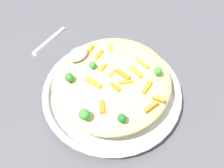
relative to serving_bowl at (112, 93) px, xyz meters
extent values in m
plane|color=#4C4C51|center=(0.00, 0.00, -0.02)|extent=(2.40, 2.40, 0.00)
cylinder|color=silver|center=(0.00, 0.00, -0.01)|extent=(0.33, 0.33, 0.02)
torus|color=silver|center=(0.00, 0.00, 0.01)|extent=(0.36, 0.36, 0.02)
torus|color=black|center=(0.00, 0.00, 0.01)|extent=(0.35, 0.35, 0.00)
ellipsoid|color=#D1BA7A|center=(0.00, 0.00, 0.05)|extent=(0.30, 0.29, 0.07)
cube|color=orange|center=(-0.02, 0.08, 0.08)|extent=(0.04, 0.01, 0.01)
cube|color=orange|center=(-0.06, -0.06, 0.08)|extent=(0.02, 0.02, 0.01)
cube|color=orange|center=(0.00, 0.00, 0.08)|extent=(0.02, 0.01, 0.01)
cube|color=orange|center=(0.00, 0.04, 0.08)|extent=(0.03, 0.03, 0.01)
cube|color=orange|center=(0.00, -0.03, 0.08)|extent=(0.03, 0.01, 0.01)
cube|color=orange|center=(0.05, -0.02, 0.08)|extent=(0.01, 0.04, 0.01)
cube|color=orange|center=(0.08, 0.04, 0.08)|extent=(0.03, 0.03, 0.01)
cube|color=orange|center=(-0.01, 0.02, 0.09)|extent=(0.01, 0.04, 0.01)
cube|color=orange|center=(-0.07, 0.03, 0.08)|extent=(0.01, 0.04, 0.01)
cube|color=orange|center=(-0.03, -0.07, 0.08)|extent=(0.03, 0.01, 0.01)
cube|color=orange|center=(-0.02, -0.09, 0.08)|extent=(0.04, 0.02, 0.01)
cube|color=orange|center=(0.03, 0.03, 0.08)|extent=(0.01, 0.03, 0.01)
cube|color=orange|center=(0.01, -0.10, 0.08)|extent=(0.03, 0.02, 0.01)
cube|color=orange|center=(-0.04, 0.04, 0.08)|extent=(0.02, 0.04, 0.01)
cube|color=orange|center=(-0.02, 0.12, 0.08)|extent=(0.02, 0.03, 0.01)
cube|color=orange|center=(0.01, 0.12, 0.08)|extent=(0.04, 0.02, 0.01)
cylinder|color=#377928|center=(0.13, 0.03, 0.08)|extent=(0.01, 0.01, 0.01)
sphere|color=#3D8E33|center=(0.13, 0.03, 0.09)|extent=(0.02, 0.02, 0.02)
cylinder|color=#377928|center=(-0.07, 0.08, 0.08)|extent=(0.01, 0.01, 0.01)
sphere|color=#3D8E33|center=(-0.07, 0.08, 0.09)|extent=(0.02, 0.02, 0.02)
cylinder|color=#205B1C|center=(0.08, 0.09, 0.08)|extent=(0.01, 0.01, 0.01)
sphere|color=#236B23|center=(0.08, 0.09, 0.09)|extent=(0.02, 0.02, 0.02)
cylinder|color=#377928|center=(0.02, -0.05, 0.08)|extent=(0.01, 0.01, 0.01)
sphere|color=#3D8E33|center=(0.02, -0.05, 0.09)|extent=(0.02, 0.02, 0.02)
cylinder|color=#296820|center=(0.08, -0.06, 0.08)|extent=(0.01, 0.01, 0.01)
sphere|color=#2D7A28|center=(0.08, -0.06, 0.09)|extent=(0.02, 0.02, 0.02)
ellipsoid|color=#B7B7BC|center=(0.01, -0.10, 0.09)|extent=(0.06, 0.04, 0.02)
cylinder|color=#B7B7BC|center=(0.03, -0.17, 0.11)|extent=(0.14, 0.06, 0.06)
camera|label=1|loc=(0.31, 0.26, 0.60)|focal=44.99mm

